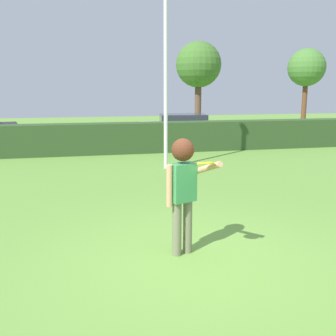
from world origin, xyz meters
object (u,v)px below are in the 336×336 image
Objects in this scene: person at (183,182)px; frisbee at (206,163)px; parked_car_silver at (183,126)px; willow_tree at (307,68)px; lamppost at (166,58)px; oak_tree at (199,65)px.

person is 0.57m from frisbee.
frisbee is (0.22, -0.40, 0.35)m from person.
willow_tree is (10.11, 5.95, 3.11)m from parked_car_silver.
parked_car_silver is at bearing 75.28° from person.
lamppost is at bearing -134.56° from willow_tree.
oak_tree is at bearing 72.54° from person.
frisbee is at bearing -103.45° from parked_car_silver.
oak_tree reaches higher than willow_tree.
parked_car_silver is at bearing -149.51° from willow_tree.
person is at bearing -100.04° from lamppost.
oak_tree is (4.61, 11.79, 0.46)m from lamppost.
parked_car_silver is at bearing -114.12° from oak_tree.
frisbee is 0.05× the size of willow_tree.
parked_car_silver is 6.45m from oak_tree.
willow_tree is (13.36, 19.54, 2.31)m from frisbee.
oak_tree is at bearing 65.88° from parked_car_silver.
willow_tree reaches higher than frisbee.
frisbee is 0.05× the size of oak_tree.
lamppost is 7.54m from parked_car_silver.
willow_tree is at bearing 45.44° from lamppost.
person is 7.20× the size of frisbee.
lamppost is at bearing -111.34° from oak_tree.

